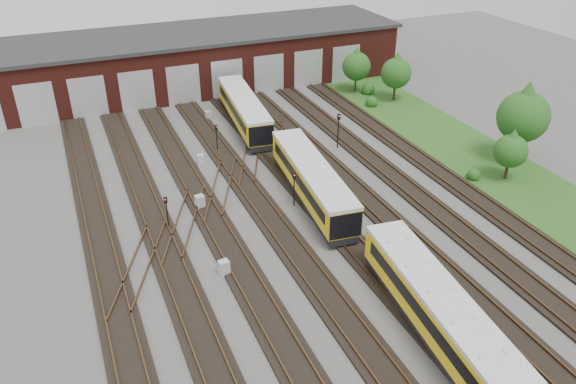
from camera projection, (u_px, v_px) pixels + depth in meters
name	position (u px, v px, depth m)	size (l,w,h in m)	color
ground	(346.00, 276.00, 35.88)	(120.00, 120.00, 0.00)	#494744
track_network	(340.00, 270.00, 36.23)	(30.40, 70.00, 0.33)	black
maintenance_shed	(187.00, 59.00, 66.20)	(51.00, 12.50, 6.35)	#521B14
grass_verge	(481.00, 160.00, 50.30)	(8.00, 55.00, 0.05)	#29511B
metro_train	(312.00, 181.00, 43.24)	(3.90, 45.94, 2.84)	black
signal_mast_0	(167.00, 209.00, 39.75)	(0.27, 0.26, 2.67)	black
signal_mast_1	(217.00, 134.00, 51.21)	(0.26, 0.24, 2.54)	black
signal_mast_2	(294.00, 185.00, 42.55)	(0.26, 0.24, 2.85)	black
signal_mast_3	(338.00, 126.00, 51.44)	(0.30, 0.28, 3.39)	black
relay_cabinet_0	(224.00, 268.00, 35.74)	(0.65, 0.54, 1.08)	#B9BDBF
relay_cabinet_1	(201.00, 159.00, 49.39)	(0.55, 0.45, 0.91)	#B9BDBF
relay_cabinet_2	(200.00, 202.00, 42.83)	(0.67, 0.56, 1.12)	#B9BDBF
relay_cabinet_3	(208.00, 115.00, 58.34)	(0.53, 0.44, 0.89)	#B9BDBF
relay_cabinet_4	(301.00, 152.00, 50.43)	(0.69, 0.57, 1.14)	#B9BDBF
tree_0	(357.00, 63.00, 64.16)	(3.24, 3.24, 5.37)	black
tree_1	(396.00, 70.00, 61.65)	(3.36, 3.36, 5.56)	black
tree_2	(525.00, 111.00, 47.92)	(4.43, 4.43, 7.35)	black
tree_3	(512.00, 147.00, 45.75)	(2.76, 2.76, 4.57)	black
bush_0	(474.00, 173.00, 46.91)	(1.14, 1.14, 1.14)	#194E16
bush_1	(372.00, 100.00, 61.52)	(1.32, 1.32, 1.32)	#194E16
bush_2	(368.00, 88.00, 64.91)	(1.51, 1.51, 1.51)	#194E16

